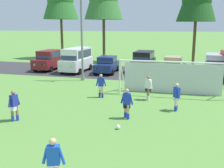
{
  "coord_description": "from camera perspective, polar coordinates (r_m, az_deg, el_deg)",
  "views": [
    {
      "loc": [
        4.04,
        -4.05,
        4.89
      ],
      "look_at": [
        0.29,
        9.7,
        1.79
      ],
      "focal_mm": 43.44,
      "sensor_mm": 36.0,
      "label": 1
    }
  ],
  "objects": [
    {
      "name": "ground_plane",
      "position": [
        20.08,
        3.2,
        -1.83
      ],
      "size": [
        400.0,
        400.0,
        0.0
      ],
      "primitive_type": "plane",
      "color": "#598C3D"
    },
    {
      "name": "parking_lot_strip",
      "position": [
        28.29,
        6.83,
        2.25
      ],
      "size": [
        52.0,
        8.4,
        0.01
      ],
      "primitive_type": "cube",
      "color": "#333335",
      "rests_on": "ground"
    },
    {
      "name": "soccer_ball",
      "position": [
        13.16,
        1.3,
        -9.02
      ],
      "size": [
        0.22,
        0.22,
        0.22
      ],
      "color": "white",
      "rests_on": "ground"
    },
    {
      "name": "soccer_goal",
      "position": [
        19.87,
        12.48,
        1.56
      ],
      "size": [
        7.45,
        2.08,
        2.57
      ],
      "color": "white",
      "rests_on": "ground"
    },
    {
      "name": "player_striker_near",
      "position": [
        14.4,
        3.14,
        -4.15
      ],
      "size": [
        0.73,
        0.34,
        1.64
      ],
      "color": "tan",
      "rests_on": "ground"
    },
    {
      "name": "player_midfield_center",
      "position": [
        18.1,
        7.64,
        -0.81
      ],
      "size": [
        0.64,
        0.5,
        1.64
      ],
      "color": "#936B4C",
      "rests_on": "ground"
    },
    {
      "name": "player_defender_far",
      "position": [
        14.9,
        -19.89,
        -4.31
      ],
      "size": [
        0.32,
        0.72,
        1.64
      ],
      "color": "#936B4C",
      "rests_on": "ground"
    },
    {
      "name": "player_winger_left",
      "position": [
        18.58,
        -2.33,
        -0.37
      ],
      "size": [
        0.75,
        0.33,
        1.64
      ],
      "color": "tan",
      "rests_on": "ground"
    },
    {
      "name": "player_winger_right",
      "position": [
        8.67,
        -12.15,
        -16.02
      ],
      "size": [
        0.75,
        0.35,
        1.64
      ],
      "color": "tan",
      "rests_on": "ground"
    },
    {
      "name": "player_trailing_back",
      "position": [
        16.11,
        13.4,
        -2.68
      ],
      "size": [
        0.41,
        0.71,
        1.64
      ],
      "color": "beige",
      "rests_on": "ground"
    },
    {
      "name": "parked_car_slot_far_left",
      "position": [
        31.06,
        -13.05,
        4.99
      ],
      "size": [
        2.15,
        4.6,
        2.16
      ],
      "color": "maroon",
      "rests_on": "ground"
    },
    {
      "name": "parked_car_slot_left",
      "position": [
        29.14,
        -7.44,
        5.19
      ],
      "size": [
        2.28,
        4.84,
        2.52
      ],
      "color": "silver",
      "rests_on": "ground"
    },
    {
      "name": "parked_car_slot_center_left",
      "position": [
        28.25,
        -1.08,
        4.12
      ],
      "size": [
        2.16,
        4.26,
        1.72
      ],
      "color": "navy",
      "rests_on": "ground"
    },
    {
      "name": "parked_car_slot_center",
      "position": [
        29.38,
        6.65,
        4.82
      ],
      "size": [
        2.32,
        4.69,
        2.16
      ],
      "color": "black",
      "rests_on": "ground"
    },
    {
      "name": "parked_car_slot_center_right",
      "position": [
        28.8,
        12.68,
        3.98
      ],
      "size": [
        2.21,
        4.29,
        1.72
      ],
      "color": "tan",
      "rests_on": "ground"
    },
    {
      "name": "parked_car_slot_right",
      "position": [
        28.21,
        20.89,
        3.79
      ],
      "size": [
        2.36,
        4.71,
        2.16
      ],
      "color": "#B2B2BC",
      "rests_on": "ground"
    },
    {
      "name": "street_lamp",
      "position": [
        24.18,
        -5.99,
        10.07
      ],
      "size": [
        2.0,
        0.32,
        7.68
      ],
      "color": "slate",
      "rests_on": "ground"
    }
  ]
}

